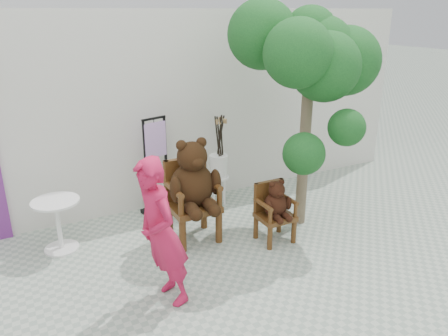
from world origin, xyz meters
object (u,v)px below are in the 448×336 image
chair_big (193,185)px  stool_bucket (219,165)px  person (161,233)px  display_stand (157,177)px  tree (311,58)px  cafe_table (58,219)px  chair_small (275,205)px

chair_big → stool_bucket: 1.26m
person → display_stand: bearing=153.7°
stool_bucket → chair_big: bearing=-133.2°
person → tree: tree is taller
person → stool_bucket: person is taller
display_stand → tree: bearing=-48.4°
chair_big → tree: tree is taller
chair_big → cafe_table: (-1.67, 0.54, -0.36)m
display_stand → stool_bucket: bearing=-19.9°
chair_small → stool_bucket: stool_bucket is taller
cafe_table → display_stand: (1.52, 0.47, 0.14)m
chair_big → stool_bucket: (0.86, 0.91, -0.16)m
chair_big → cafe_table: 1.79m
chair_small → person: (-1.80, -0.58, 0.31)m
stool_bucket → person: bearing=-129.9°
cafe_table → tree: bearing=-12.9°
chair_big → stool_bucket: stool_bucket is taller
chair_small → stool_bucket: 1.46m
stool_bucket → chair_small: bearing=-86.0°
cafe_table → display_stand: 1.59m
cafe_table → chair_small: bearing=-22.4°
chair_small → person: size_ratio=0.53×
chair_big → display_stand: display_stand is taller
chair_small → tree: size_ratio=0.28×
chair_small → display_stand: size_ratio=0.58×
chair_small → cafe_table: bearing=157.6°
cafe_table → stool_bucket: (2.52, 0.37, 0.20)m
chair_big → stool_bucket: size_ratio=0.99×
chair_small → person: bearing=-162.1°
chair_big → cafe_table: size_ratio=2.04×
stool_bucket → tree: 2.22m
chair_small → cafe_table: 2.84m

